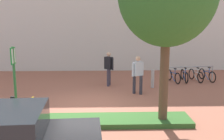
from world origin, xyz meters
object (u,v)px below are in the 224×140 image
Objects in this scene: person_shirt_white at (138,73)px; bike_at_sign at (20,112)px; bike_rack_cluster at (190,75)px; bollard_steel at (153,79)px; parking_sign_post at (14,74)px; person_suited_dark at (109,66)px.

bike_at_sign is at bearing -142.69° from person_shirt_white.
bike_at_sign reaches higher than bike_rack_cluster.
person_shirt_white reaches higher than bike_rack_cluster.
bollard_steel is at bearing -150.72° from bike_rack_cluster.
parking_sign_post is 5.48m from person_shirt_white.
bike_rack_cluster is 2.64m from bollard_steel.
person_suited_dark is at bearing 58.54° from bike_at_sign.
bike_rack_cluster is at bearing 9.88° from person_suited_dark.
parking_sign_post reaches higher than person_shirt_white.
person_suited_dark is (2.96, 4.84, 0.63)m from bike_at_sign.
bike_rack_cluster is 4.04m from person_shirt_white.
parking_sign_post is 1.44× the size of person_suited_dark.
bike_rack_cluster is at bearing 37.65° from parking_sign_post.
bollard_steel is 2.27m from person_suited_dark.
bollard_steel is (-2.30, -1.29, 0.10)m from bike_rack_cluster.
person_suited_dark is at bearing 166.51° from bollard_steel.
parking_sign_post is 9.52m from bike_rack_cluster.
bike_at_sign is 6.70m from bollard_steel.
bike_at_sign is 0.63× the size of bike_rack_cluster.
parking_sign_post is 1.28m from bike_at_sign.
person_shirt_white is (-3.19, -2.40, 0.64)m from bike_rack_cluster.
bollard_steel is at bearing 40.23° from bike_at_sign.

